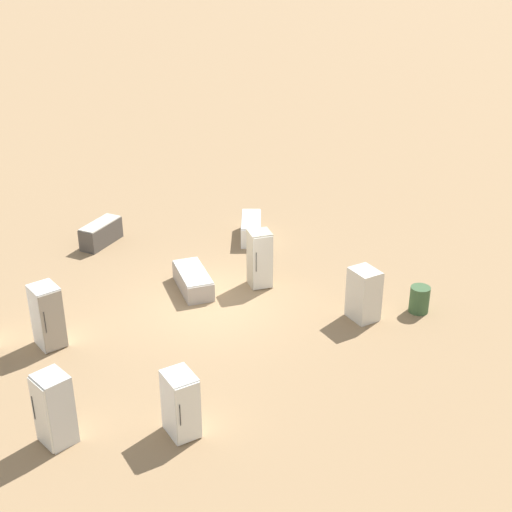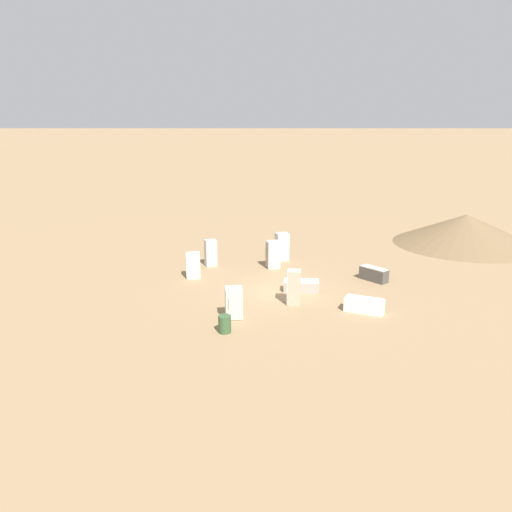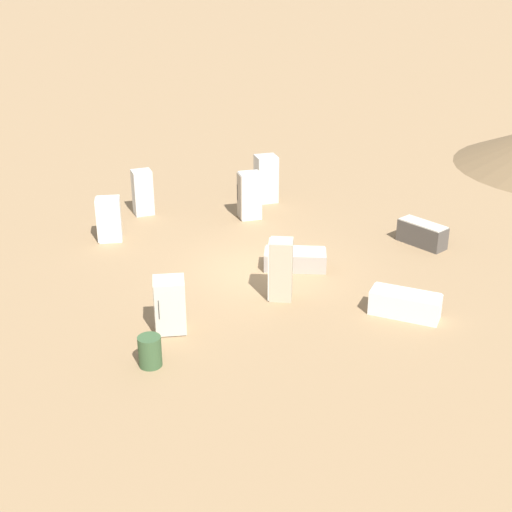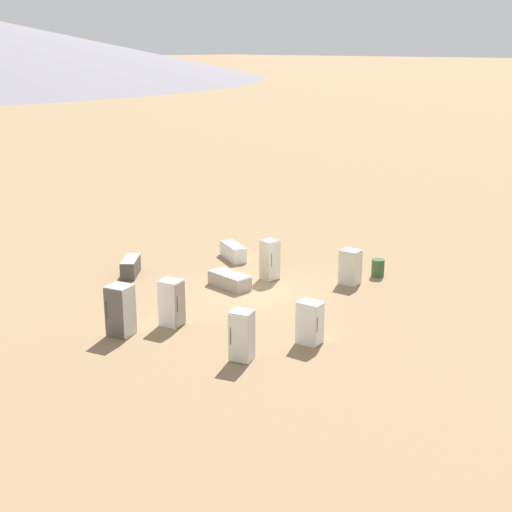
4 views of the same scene
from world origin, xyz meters
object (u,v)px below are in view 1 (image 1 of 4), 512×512
discarded_fridge_6 (181,404)px  discarded_fridge_7 (54,409)px  rusty_barrel (419,299)px  discarded_fridge_5 (364,294)px  discarded_fridge_1 (251,228)px  discarded_fridge_3 (260,259)px  discarded_fridge_0 (193,280)px  discarded_fridge_2 (101,233)px  discarded_fridge_4 (48,316)px

discarded_fridge_6 → discarded_fridge_7: bearing=-25.1°
rusty_barrel → discarded_fridge_5: bearing=169.0°
discarded_fridge_1 → discarded_fridge_3: bearing=95.4°
discarded_fridge_7 → rusty_barrel: bearing=-101.9°
discarded_fridge_3 → rusty_barrel: size_ratio=2.27×
discarded_fridge_5 → discarded_fridge_0: bearing=-139.2°
discarded_fridge_3 → discarded_fridge_7: bearing=41.0°
discarded_fridge_2 → discarded_fridge_4: 6.18m
discarded_fridge_1 → discarded_fridge_4: size_ratio=1.16×
discarded_fridge_5 → rusty_barrel: (1.61, -0.31, -0.35)m
discarded_fridge_0 → discarded_fridge_3: discarded_fridge_3 is taller
discarded_fridge_0 → discarded_fridge_5: (3.74, -3.38, 0.44)m
discarded_fridge_4 → discarded_fridge_5: size_ratio=1.14×
discarded_fridge_6 → discarded_fridge_0: bearing=-118.6°
discarded_fridge_0 → discarded_fridge_3: 2.06m
discarded_fridge_4 → discarded_fridge_2: bearing=-128.9°
discarded_fridge_4 → discarded_fridge_3: bearing=173.0°
discarded_fridge_3 → discarded_fridge_7: size_ratio=1.05×
discarded_fridge_5 → discarded_fridge_7: size_ratio=0.90×
discarded_fridge_0 → rusty_barrel: 6.50m
discarded_fridge_1 → discarded_fridge_3: 3.46m
discarded_fridge_4 → discarded_fridge_6: bearing=99.0°
discarded_fridge_1 → discarded_fridge_0: bearing=66.2°
discarded_fridge_0 → discarded_fridge_2: size_ratio=1.19×
discarded_fridge_5 → discarded_fridge_7: (-8.48, -1.86, 0.08)m
discarded_fridge_0 → discarded_fridge_2: (-1.80, 4.23, 0.09)m
discarded_fridge_2 → rusty_barrel: 10.67m
discarded_fridge_6 → rusty_barrel: bearing=-171.0°
discarded_fridge_3 → discarded_fridge_7: 8.15m
discarded_fridge_1 → discarded_fridge_6: size_ratio=1.31×
discarded_fridge_1 → discarded_fridge_3: discarded_fridge_3 is taller
rusty_barrel → discarded_fridge_3: bearing=137.3°
discarded_fridge_2 → discarded_fridge_6: bearing=136.0°
discarded_fridge_1 → discarded_fridge_6: 10.20m
discarded_fridge_1 → rusty_barrel: (2.36, -6.42, 0.03)m
discarded_fridge_3 → discarded_fridge_1: bearing=-102.7°
discarded_fridge_0 → discarded_fridge_4: discarded_fridge_4 is taller
discarded_fridge_2 → discarded_fridge_7: discarded_fridge_7 is taller
discarded_fridge_1 → discarded_fridge_3: size_ratio=1.12×
discarded_fridge_3 → discarded_fridge_6: bearing=58.3°
discarded_fridge_3 → discarded_fridge_7: (-6.65, -4.72, -0.04)m
discarded_fridge_2 → discarded_fridge_7: 9.93m
discarded_fridge_2 → discarded_fridge_6: discarded_fridge_6 is taller
discarded_fridge_2 → rusty_barrel: bearing=-179.3°
discarded_fridge_6 → rusty_barrel: discarded_fridge_6 is taller
discarded_fridge_0 → discarded_fridge_1: (2.99, 2.73, 0.05)m
discarded_fridge_3 → discarded_fridge_4: discarded_fridge_3 is taller
discarded_fridge_3 → discarded_fridge_6: (-4.17, -5.48, -0.12)m
discarded_fridge_2 → discarded_fridge_4: (-2.51, -5.62, 0.45)m
discarded_fridge_7 → discarded_fridge_4: bearing=-27.1°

